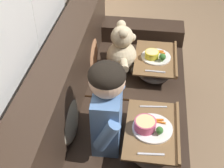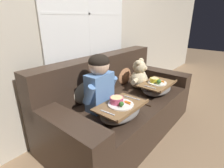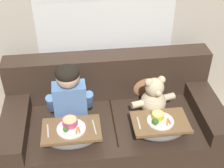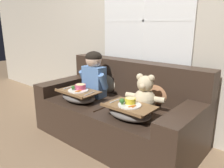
{
  "view_description": "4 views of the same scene",
  "coord_description": "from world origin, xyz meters",
  "views": [
    {
      "loc": [
        -1.63,
        -0.17,
        1.93
      ],
      "look_at": [
        -0.01,
        0.05,
        0.59
      ],
      "focal_mm": 50.0,
      "sensor_mm": 36.0,
      "label": 1
    },
    {
      "loc": [
        -1.52,
        -1.09,
        1.33
      ],
      "look_at": [
        -0.1,
        0.09,
        0.62
      ],
      "focal_mm": 28.0,
      "sensor_mm": 36.0,
      "label": 2
    },
    {
      "loc": [
        -0.26,
        -2.09,
        2.36
      ],
      "look_at": [
        0.0,
        0.07,
        0.78
      ],
      "focal_mm": 50.0,
      "sensor_mm": 36.0,
      "label": 3
    },
    {
      "loc": [
        1.51,
        -1.82,
        1.32
      ],
      "look_at": [
        -0.09,
        0.04,
        0.65
      ],
      "focal_mm": 35.0,
      "sensor_mm": 36.0,
      "label": 4
    }
  ],
  "objects": [
    {
      "name": "ground_plane",
      "position": [
        0.0,
        0.0,
        0.0
      ],
      "size": [
        14.0,
        14.0,
        0.0
      ],
      "primitive_type": "plane",
      "color": "#8E7051"
    },
    {
      "name": "throw_pillow_behind_child",
      "position": [
        -0.37,
        0.28,
        0.62
      ],
      "size": [
        0.37,
        0.18,
        0.38
      ],
      "color": "#C1B293",
      "rests_on": "couch"
    },
    {
      "name": "teddy_bear",
      "position": [
        0.37,
        0.02,
        0.62
      ],
      "size": [
        0.42,
        0.3,
        0.39
      ],
      "color": "beige",
      "rests_on": "couch"
    },
    {
      "name": "child_figure",
      "position": [
        -0.37,
        0.03,
        0.76
      ],
      "size": [
        0.4,
        0.2,
        0.57
      ],
      "color": "#5B84BC",
      "rests_on": "couch"
    },
    {
      "name": "throw_pillow_behind_teddy",
      "position": [
        0.37,
        0.28,
        0.62
      ],
      "size": [
        0.35,
        0.17,
        0.36
      ],
      "color": "#B2754C",
      "rests_on": "couch"
    },
    {
      "name": "lap_tray_child",
      "position": [
        -0.37,
        -0.24,
        0.52
      ],
      "size": [
        0.48,
        0.31,
        0.2
      ],
      "color": "slate",
      "rests_on": "child_figure"
    },
    {
      "name": "lap_tray_teddy",
      "position": [
        0.37,
        -0.24,
        0.52
      ],
      "size": [
        0.47,
        0.32,
        0.2
      ],
      "color": "slate",
      "rests_on": "teddy_bear"
    },
    {
      "name": "couch",
      "position": [
        0.0,
        0.06,
        0.32
      ],
      "size": [
        1.92,
        0.94,
        0.9
      ],
      "color": "#38281E",
      "rests_on": "ground_plane"
    }
  ]
}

